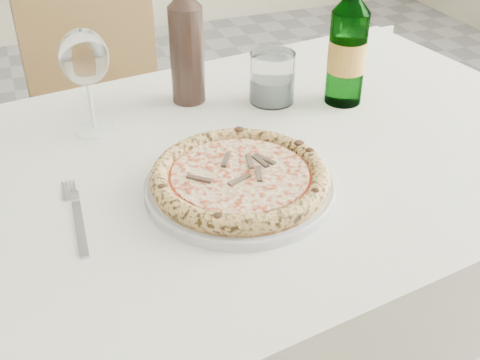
{
  "coord_description": "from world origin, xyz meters",
  "views": [
    {
      "loc": [
        -0.23,
        -0.65,
        1.28
      ],
      "look_at": [
        0.05,
        0.06,
        0.78
      ],
      "focal_mm": 45.0,
      "sensor_mm": 36.0,
      "label": 1
    }
  ],
  "objects_px": {
    "wine_glass": "(84,60)",
    "wine_bottle": "(187,45)",
    "chair_far": "(106,104)",
    "dining_table": "(219,206)",
    "beer_bottle": "(348,47)",
    "tumbler": "(272,81)",
    "plate": "(240,186)",
    "pizza": "(240,177)"
  },
  "relations": [
    {
      "from": "wine_glass",
      "to": "wine_bottle",
      "type": "height_order",
      "value": "wine_bottle"
    },
    {
      "from": "chair_far",
      "to": "wine_glass",
      "type": "relative_size",
      "value": 4.91
    },
    {
      "from": "dining_table",
      "to": "chair_far",
      "type": "bearing_deg",
      "value": 95.61
    },
    {
      "from": "beer_bottle",
      "to": "wine_bottle",
      "type": "xyz_separation_m",
      "value": [
        -0.28,
        0.12,
        0.0
      ]
    },
    {
      "from": "tumbler",
      "to": "wine_glass",
      "type": "bearing_deg",
      "value": 179.3
    },
    {
      "from": "plate",
      "to": "pizza",
      "type": "bearing_deg",
      "value": -163.78
    },
    {
      "from": "chair_far",
      "to": "wine_bottle",
      "type": "distance_m",
      "value": 0.62
    },
    {
      "from": "beer_bottle",
      "to": "wine_bottle",
      "type": "distance_m",
      "value": 0.3
    },
    {
      "from": "tumbler",
      "to": "wine_bottle",
      "type": "height_order",
      "value": "wine_bottle"
    },
    {
      "from": "plate",
      "to": "tumbler",
      "type": "relative_size",
      "value": 2.98
    },
    {
      "from": "dining_table",
      "to": "pizza",
      "type": "relative_size",
      "value": 5.24
    },
    {
      "from": "dining_table",
      "to": "tumbler",
      "type": "xyz_separation_m",
      "value": [
        0.17,
        0.17,
        0.14
      ]
    },
    {
      "from": "pizza",
      "to": "wine_bottle",
      "type": "relative_size",
      "value": 1.02
    },
    {
      "from": "dining_table",
      "to": "wine_bottle",
      "type": "height_order",
      "value": "wine_bottle"
    },
    {
      "from": "chair_far",
      "to": "wine_glass",
      "type": "xyz_separation_m",
      "value": [
        -0.1,
        -0.57,
        0.36
      ]
    },
    {
      "from": "dining_table",
      "to": "wine_bottle",
      "type": "relative_size",
      "value": 5.36
    },
    {
      "from": "plate",
      "to": "wine_glass",
      "type": "relative_size",
      "value": 1.55
    },
    {
      "from": "dining_table",
      "to": "wine_glass",
      "type": "height_order",
      "value": "wine_glass"
    },
    {
      "from": "tumbler",
      "to": "wine_bottle",
      "type": "distance_m",
      "value": 0.18
    },
    {
      "from": "plate",
      "to": "beer_bottle",
      "type": "relative_size",
      "value": 1.05
    },
    {
      "from": "dining_table",
      "to": "tumbler",
      "type": "relative_size",
      "value": 14.53
    },
    {
      "from": "chair_far",
      "to": "wine_glass",
      "type": "distance_m",
      "value": 0.68
    },
    {
      "from": "wine_glass",
      "to": "tumbler",
      "type": "height_order",
      "value": "wine_glass"
    },
    {
      "from": "pizza",
      "to": "wine_bottle",
      "type": "height_order",
      "value": "wine_bottle"
    },
    {
      "from": "beer_bottle",
      "to": "dining_table",
      "type": "bearing_deg",
      "value": -158.39
    },
    {
      "from": "plate",
      "to": "wine_bottle",
      "type": "xyz_separation_m",
      "value": [
        0.02,
        0.34,
        0.11
      ]
    },
    {
      "from": "wine_glass",
      "to": "chair_far",
      "type": "bearing_deg",
      "value": 80.0
    },
    {
      "from": "pizza",
      "to": "tumbler",
      "type": "distance_m",
      "value": 0.32
    },
    {
      "from": "tumbler",
      "to": "beer_bottle",
      "type": "height_order",
      "value": "beer_bottle"
    },
    {
      "from": "pizza",
      "to": "tumbler",
      "type": "bearing_deg",
      "value": 57.47
    },
    {
      "from": "dining_table",
      "to": "chair_far",
      "type": "relative_size",
      "value": 1.54
    },
    {
      "from": "plate",
      "to": "wine_glass",
      "type": "height_order",
      "value": "wine_glass"
    },
    {
      "from": "pizza",
      "to": "beer_bottle",
      "type": "xyz_separation_m",
      "value": [
        0.3,
        0.22,
        0.09
      ]
    },
    {
      "from": "wine_glass",
      "to": "plate",
      "type": "bearing_deg",
      "value": -57.89
    },
    {
      "from": "plate",
      "to": "beer_bottle",
      "type": "distance_m",
      "value": 0.39
    },
    {
      "from": "chair_far",
      "to": "pizza",
      "type": "bearing_deg",
      "value": -85.05
    },
    {
      "from": "pizza",
      "to": "tumbler",
      "type": "relative_size",
      "value": 2.77
    },
    {
      "from": "chair_far",
      "to": "tumbler",
      "type": "bearing_deg",
      "value": -66.69
    },
    {
      "from": "dining_table",
      "to": "wine_bottle",
      "type": "distance_m",
      "value": 0.32
    },
    {
      "from": "chair_far",
      "to": "dining_table",
      "type": "bearing_deg",
      "value": -84.39
    },
    {
      "from": "chair_far",
      "to": "tumbler",
      "type": "relative_size",
      "value": 9.43
    },
    {
      "from": "chair_far",
      "to": "tumbler",
      "type": "xyz_separation_m",
      "value": [
        0.25,
        -0.58,
        0.27
      ]
    }
  ]
}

